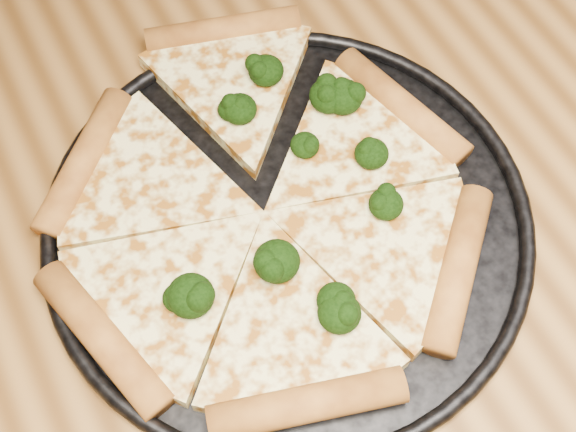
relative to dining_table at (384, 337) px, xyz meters
name	(u,v)px	position (x,y,z in m)	size (l,w,h in m)	color
dining_table	(384,337)	(0.00, 0.00, 0.00)	(1.20, 0.90, 0.75)	olive
pizza_pan	(288,221)	(-0.05, 0.09, 0.10)	(0.39, 0.39, 0.02)	black
pizza	(263,206)	(-0.06, 0.11, 0.11)	(0.36, 0.40, 0.03)	#FFEE9C
broccoli_florets	(295,187)	(-0.03, 0.11, 0.12)	(0.22, 0.25, 0.03)	black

